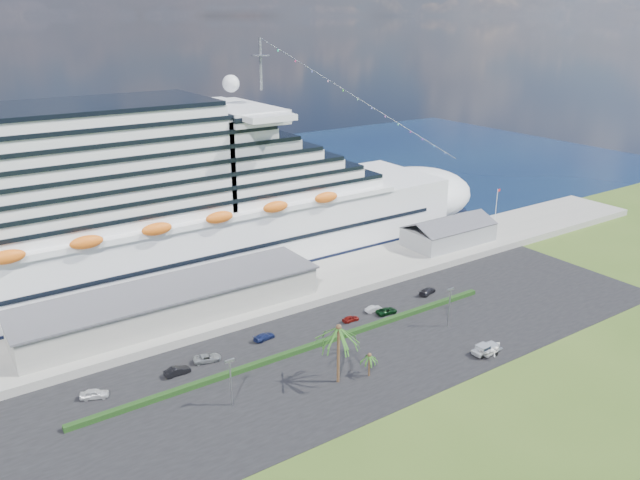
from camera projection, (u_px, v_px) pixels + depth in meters
ground at (398, 375)px, 108.22m from camera, size 420.00×420.00×0.00m
asphalt_lot at (360, 348)px, 116.77m from camera, size 140.00×38.00×0.12m
wharf at (280, 291)px, 139.07m from camera, size 240.00×20.00×1.80m
water at (144, 201)px, 209.46m from camera, size 420.00×160.00×0.02m
cruise_ship at (143, 213)px, 141.04m from camera, size 191.00×38.00×54.00m
terminal_building at (172, 301)px, 124.48m from camera, size 61.00×15.00×6.30m
port_shed at (449, 233)px, 165.34m from camera, size 24.00×12.31×7.37m
flagpole at (496, 208)px, 173.55m from camera, size 1.08×0.16×12.00m
hedge at (309, 347)px, 116.26m from camera, size 88.00×1.10×0.90m
lamp_post_left at (231, 377)px, 97.86m from camera, size 1.60×0.35×8.27m
lamp_post_right at (450, 303)px, 123.20m from camera, size 1.60×0.35×8.27m
palm_tall at (339, 334)px, 102.94m from camera, size 8.82×8.82×11.13m
palm_short at (369, 358)px, 106.55m from camera, size 3.53×3.53×4.56m
parked_car_0 at (94, 394)px, 101.22m from camera, size 4.92×3.44×1.55m
parked_car_1 at (177, 371)px, 107.80m from camera, size 4.55×1.60×1.50m
parked_car_2 at (207, 358)px, 111.98m from camera, size 5.38×3.46×1.38m
parked_car_3 at (264, 337)px, 119.57m from camera, size 4.66×2.44×1.29m
parked_car_4 at (351, 319)px, 126.73m from camera, size 3.63×1.53×1.23m
parked_car_5 at (374, 309)px, 130.98m from camera, size 3.79×1.43×1.24m
parked_car_6 at (387, 311)px, 129.94m from camera, size 4.83×2.66×1.28m
parked_car_7 at (427, 291)px, 139.16m from camera, size 5.29×3.33×1.43m
pickup_truck at (485, 349)px, 114.39m from camera, size 5.66×2.27×1.97m
boat_trailer at (491, 348)px, 114.24m from camera, size 6.53×4.72×1.82m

